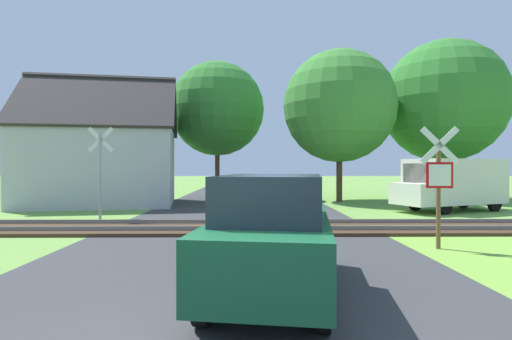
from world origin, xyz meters
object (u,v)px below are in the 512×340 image
object	(u,v)px
tree_far	(444,102)
parked_car	(273,234)
house	(102,163)
tree_center	(217,109)
crossing_sign_far	(100,167)
tree_right	(339,106)
stop_sign_near	(439,179)
mail_truck	(452,182)

from	to	relation	value
tree_far	parked_car	xyz separation A→B (m)	(-11.06, -17.46, -4.87)
house	tree_center	xyz separation A→B (m)	(5.43, 4.43, 3.39)
tree_center	crossing_sign_far	bearing A→B (deg)	-105.52
crossing_sign_far	parked_car	bearing A→B (deg)	-56.95
tree_right	stop_sign_near	bearing A→B (deg)	-92.42
tree_center	tree_far	bearing A→B (deg)	-5.26
tree_right	parked_car	size ratio (longest dim) A/B	1.99
tree_right	mail_truck	distance (m)	7.42
tree_far	tree_center	distance (m)	13.54
stop_sign_near	tree_right	world-z (taller)	tree_right
crossing_sign_far	house	size ratio (longest dim) A/B	0.40
stop_sign_near	crossing_sign_far	size ratio (longest dim) A/B	0.87
stop_sign_near	mail_truck	bearing A→B (deg)	-113.14
crossing_sign_far	tree_center	distance (m)	11.98
tree_center	mail_truck	world-z (taller)	tree_center
crossing_sign_far	tree_center	world-z (taller)	tree_center
tree_far	parked_car	size ratio (longest dim) A/B	2.23
tree_right	tree_far	world-z (taller)	tree_far
tree_center	stop_sign_near	bearing A→B (deg)	-67.50
tree_center	parked_car	world-z (taller)	tree_center
stop_sign_near	tree_right	xyz separation A→B (m)	(0.54, 12.84, 3.64)
crossing_sign_far	house	world-z (taller)	house
crossing_sign_far	parked_car	world-z (taller)	crossing_sign_far
stop_sign_near	tree_far	world-z (taller)	tree_far
stop_sign_near	crossing_sign_far	world-z (taller)	crossing_sign_far
stop_sign_near	parked_car	size ratio (longest dim) A/B	0.67
house	tree_right	bearing A→B (deg)	-1.07
stop_sign_near	mail_truck	size ratio (longest dim) A/B	0.54
crossing_sign_far	stop_sign_near	bearing A→B (deg)	-27.75
stop_sign_near	mail_truck	xyz separation A→B (m)	(4.27, 7.84, -0.37)
crossing_sign_far	house	xyz separation A→B (m)	(-2.37, 6.58, 0.21)
house	tree_center	bearing A→B (deg)	30.10
tree_center	parked_car	xyz separation A→B (m)	(2.41, -18.70, -4.59)
house	tree_right	world-z (taller)	tree_right
stop_sign_near	tree_far	size ratio (longest dim) A/B	0.30
tree_right	mail_truck	world-z (taller)	tree_right
parked_car	tree_center	bearing A→B (deg)	105.96
house	parked_car	xyz separation A→B (m)	(7.84, -14.27, -1.20)
tree_far	mail_truck	bearing A→B (deg)	-113.34
house	tree_right	size ratio (longest dim) A/B	0.98
stop_sign_near	tree_center	world-z (taller)	tree_center
stop_sign_near	mail_truck	world-z (taller)	stop_sign_near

